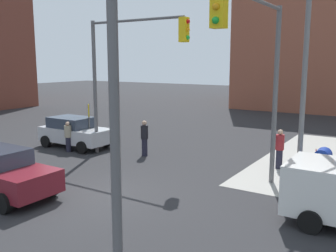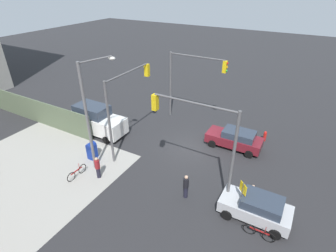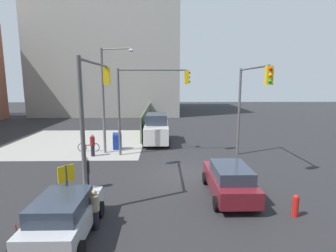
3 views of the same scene
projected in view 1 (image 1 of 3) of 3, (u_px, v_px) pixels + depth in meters
ground_plane at (103, 194)px, 12.97m from camera, size 120.00×120.00×0.00m
traffic_signal_nw_corner at (127, 60)px, 17.21m from camera, size 5.45×0.36×6.50m
traffic_signal_se_corner at (29, 56)px, 7.19m from camera, size 5.58×0.36×6.50m
traffic_signal_ne_corner at (258, 59)px, 11.84m from camera, size 0.36×5.38×6.50m
street_lamp_corner at (301, 58)px, 13.99m from camera, size 1.04×2.59×8.00m
warning_sign_two_way at (89, 118)px, 19.65m from camera, size 0.48×0.48×2.40m
mailbox_blue at (322, 166)px, 13.70m from camera, size 0.56×0.64×1.43m
coupe_silver at (75, 132)px, 20.11m from camera, size 3.98×2.02×1.62m
pedestrian_crossing at (280, 148)px, 15.99m from camera, size 0.36×0.36×1.71m
pedestrian_waiting at (68, 136)px, 19.07m from camera, size 0.36×0.36×1.56m
pedestrian_walking_north at (145, 138)px, 18.20m from camera, size 0.36×0.36×1.75m
bicycle_leaning_on_fence at (317, 162)px, 15.91m from camera, size 0.05×1.75×0.97m
bicycle_at_crosswalk at (85, 136)px, 21.51m from camera, size 1.75×0.05×0.97m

